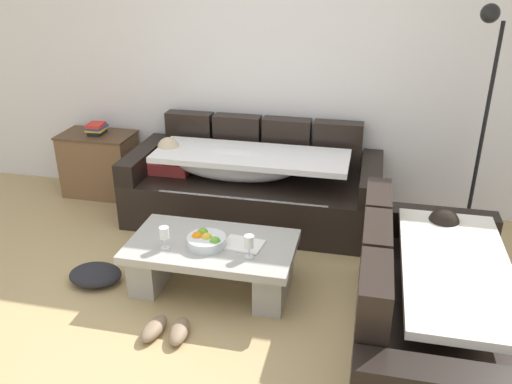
% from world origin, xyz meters
% --- Properties ---
extents(ground_plane, '(14.00, 14.00, 0.00)m').
position_xyz_m(ground_plane, '(0.00, 0.00, 0.00)').
color(ground_plane, tan).
extents(back_wall, '(9.00, 0.10, 2.70)m').
position_xyz_m(back_wall, '(0.00, 2.15, 1.35)').
color(back_wall, silver).
rests_on(back_wall, ground_plane).
extents(couch_along_wall, '(2.26, 0.92, 0.88)m').
position_xyz_m(couch_along_wall, '(-0.04, 1.62, 0.33)').
color(couch_along_wall, black).
rests_on(couch_along_wall, ground_plane).
extents(couch_near_window, '(0.92, 1.80, 0.88)m').
position_xyz_m(couch_near_window, '(1.44, 0.04, 0.33)').
color(couch_near_window, black).
rests_on(couch_near_window, ground_plane).
extents(coffee_table, '(1.20, 0.68, 0.38)m').
position_xyz_m(coffee_table, '(-0.05, 0.47, 0.24)').
color(coffee_table, '#A5A39D').
rests_on(coffee_table, ground_plane).
extents(fruit_bowl, '(0.28, 0.28, 0.10)m').
position_xyz_m(fruit_bowl, '(-0.08, 0.42, 0.42)').
color(fruit_bowl, silver).
rests_on(fruit_bowl, coffee_table).
extents(wine_glass_near_left, '(0.07, 0.07, 0.17)m').
position_xyz_m(wine_glass_near_left, '(-0.35, 0.32, 0.50)').
color(wine_glass_near_left, silver).
rests_on(wine_glass_near_left, coffee_table).
extents(wine_glass_near_right, '(0.07, 0.07, 0.17)m').
position_xyz_m(wine_glass_near_right, '(0.26, 0.34, 0.50)').
color(wine_glass_near_right, silver).
rests_on(wine_glass_near_right, coffee_table).
extents(open_magazine, '(0.30, 0.24, 0.01)m').
position_xyz_m(open_magazine, '(0.18, 0.49, 0.39)').
color(open_magazine, white).
rests_on(open_magazine, coffee_table).
extents(side_cabinet, '(0.72, 0.44, 0.64)m').
position_xyz_m(side_cabinet, '(-1.66, 1.85, 0.32)').
color(side_cabinet, brown).
rests_on(side_cabinet, ground_plane).
extents(book_stack_on_cabinet, '(0.18, 0.22, 0.11)m').
position_xyz_m(book_stack_on_cabinet, '(-1.65, 1.85, 0.70)').
color(book_stack_on_cabinet, black).
rests_on(book_stack_on_cabinet, side_cabinet).
extents(floor_lamp, '(0.33, 0.31, 1.95)m').
position_xyz_m(floor_lamp, '(1.82, 1.66, 1.12)').
color(floor_lamp, black).
rests_on(floor_lamp, ground_plane).
extents(pair_of_shoes, '(0.32, 0.29, 0.09)m').
position_xyz_m(pair_of_shoes, '(-0.19, -0.12, 0.04)').
color(pair_of_shoes, '#8C7259').
rests_on(pair_of_shoes, ground_plane).
extents(crumpled_garment, '(0.41, 0.33, 0.12)m').
position_xyz_m(crumpled_garment, '(-0.94, 0.34, 0.06)').
color(crumpled_garment, '#232328').
rests_on(crumpled_garment, ground_plane).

